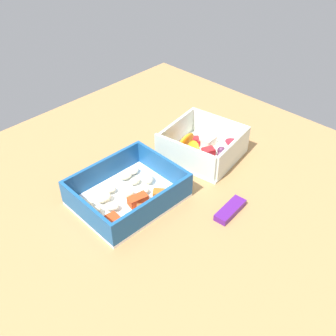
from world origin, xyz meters
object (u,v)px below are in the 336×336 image
candy_bar (230,210)px  paper_cup_liner (238,136)px  pasta_container (127,194)px  fruit_bowl (203,148)px

candy_bar → paper_cup_liner: paper_cup_liner is taller
pasta_container → candy_bar: pasta_container is taller
pasta_container → fruit_bowl: bearing=178.7°
fruit_bowl → candy_bar: fruit_bowl is taller
candy_bar → paper_cup_liner: (-19.70, -12.73, 0.33)cm
paper_cup_liner → pasta_container: bearing=-5.2°
fruit_bowl → pasta_container: bearing=-3.3°
fruit_bowl → paper_cup_liner: (-10.06, 1.61, -1.23)cm
pasta_container → fruit_bowl: 20.18cm
fruit_bowl → candy_bar: 17.35cm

